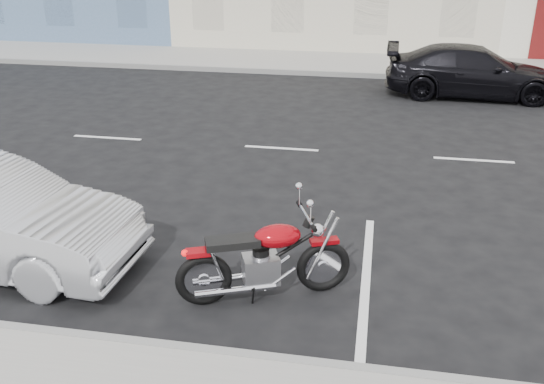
{
  "coord_description": "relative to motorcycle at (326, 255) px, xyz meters",
  "views": [
    {
      "loc": [
        -0.0,
        -12.17,
        4.41
      ],
      "look_at": [
        -1.46,
        -4.12,
        0.8
      ],
      "focal_mm": 40.0,
      "sensor_mm": 36.0,
      "label": 1
    }
  ],
  "objects": [
    {
      "name": "sidewalk_far",
      "position": [
        -4.47,
        14.06,
        -0.44
      ],
      "size": [
        80.0,
        3.4,
        0.15
      ],
      "primitive_type": "cube",
      "color": "gray",
      "rests_on": "ground"
    },
    {
      "name": "motorcycle",
      "position": [
        0.0,
        0.0,
        0.0
      ],
      "size": [
        2.14,
        1.08,
        1.14
      ],
      "rotation": [
        0.0,
        0.0,
        0.39
      ],
      "color": "black",
      "rests_on": "ground"
    },
    {
      "name": "curb_far",
      "position": [
        -4.47,
        12.36,
        -0.44
      ],
      "size": [
        80.0,
        0.12,
        0.16
      ],
      "primitive_type": "cube",
      "color": "gray",
      "rests_on": "ground"
    },
    {
      "name": "car_far",
      "position": [
        3.04,
        10.64,
        0.18
      ],
      "size": [
        4.82,
        2.04,
        1.39
      ],
      "primitive_type": "imported",
      "rotation": [
        0.0,
        0.0,
        1.55
      ],
      "color": "black",
      "rests_on": "ground"
    },
    {
      "name": "ground",
      "position": [
        0.53,
        5.36,
        -0.52
      ],
      "size": [
        120.0,
        120.0,
        0.0
      ],
      "primitive_type": "plane",
      "color": "black",
      "rests_on": "ground"
    }
  ]
}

